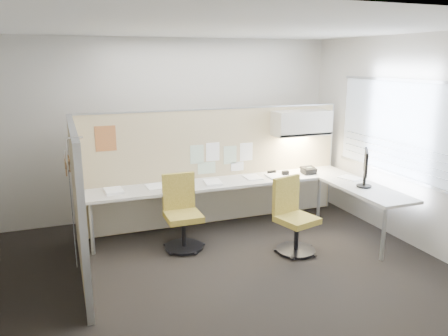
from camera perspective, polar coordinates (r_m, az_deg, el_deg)
name	(u,v)px	position (r m, az deg, el deg)	size (l,w,h in m)	color
floor	(217,271)	(5.38, -0.89, -13.36)	(5.50, 4.50, 0.01)	black
ceiling	(216,26)	(4.79, -1.02, 18.02)	(5.50, 4.50, 0.01)	white
wall_back	(169,129)	(7.02, -7.21, 5.12)	(5.50, 0.02, 2.80)	beige
wall_front	(333,227)	(2.97, 14.09, -7.50)	(5.50, 0.02, 2.80)	beige
wall_right	(410,142)	(6.36, 23.08, 3.20)	(0.02, 4.50, 2.80)	beige
window_pane	(409,131)	(6.32, 23.05, 4.52)	(0.01, 2.80, 1.30)	#AAB8C5
partition_back	(215,167)	(6.67, -1.15, 0.15)	(4.10, 0.06, 1.75)	tan
partition_left	(78,204)	(5.25, -18.51, -4.43)	(0.06, 2.20, 1.75)	tan
desk	(250,190)	(6.45, 3.47, -2.86)	(4.00, 2.07, 0.73)	beige
overhead_bin	(301,123)	(6.93, 10.05, 5.82)	(0.90, 0.36, 0.38)	beige
task_light_strip	(301,136)	(6.96, 9.98, 4.11)	(0.60, 0.06, 0.02)	#FFEABF
pinned_papers	(221,157)	(6.63, -0.41, 1.47)	(1.01, 0.00, 0.47)	#8CBF8C
poster	(106,139)	(6.18, -15.21, 3.73)	(0.28, 0.00, 0.35)	orange
chair_left	(182,215)	(5.87, -5.52, -6.09)	(0.52, 0.52, 0.98)	black
chair_right	(293,218)	(5.81, 9.00, -6.49)	(0.56, 0.57, 0.97)	black
monitor	(366,166)	(6.36, 18.00, 0.25)	(0.32, 0.42, 0.52)	black
phone	(308,170)	(6.95, 10.95, -0.32)	(0.21, 0.20, 0.12)	black
stapler	(272,172)	(6.87, 6.25, -0.54)	(0.14, 0.04, 0.05)	black
tape_dispenser	(285,173)	(6.84, 8.02, -0.61)	(0.10, 0.06, 0.06)	black
coat_hook	(69,175)	(4.28, -19.63, -0.85)	(0.18, 0.41, 1.25)	silver
paper_stack_0	(114,191)	(6.07, -14.22, -2.91)	(0.23, 0.30, 0.04)	white
paper_stack_1	(155,187)	(6.17, -8.99, -2.46)	(0.23, 0.30, 0.02)	white
paper_stack_2	(213,183)	(6.28, -1.48, -1.92)	(0.23, 0.30, 0.03)	white
paper_stack_3	(253,177)	(6.61, 3.77, -1.23)	(0.23, 0.30, 0.02)	white
paper_stack_4	(275,176)	(6.69, 6.67, -1.08)	(0.23, 0.30, 0.02)	white
paper_stack_5	(350,178)	(6.81, 16.12, -1.27)	(0.23, 0.30, 0.02)	white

